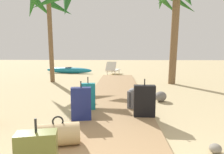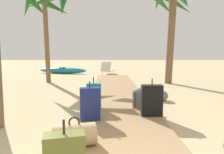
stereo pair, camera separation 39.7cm
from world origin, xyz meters
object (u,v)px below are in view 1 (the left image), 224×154
(duffel_bag_tan, at_px, (58,134))
(palm_tree_near_right, at_px, (175,10))
(suitcase_navy, at_px, (81,104))
(suitcase_black, at_px, (144,101))
(kayak, at_px, (69,70))
(palm_tree_far_left, at_px, (51,11))
(lounge_chair, at_px, (113,69))
(suitcase_teal, at_px, (88,96))
(backpack_grey, at_px, (134,97))

(duffel_bag_tan, distance_m, palm_tree_near_right, 7.71)
(duffel_bag_tan, height_order, suitcase_navy, suitcase_navy)
(suitcase_black, xyz_separation_m, kayak, (-3.88, 9.41, -0.21))
(duffel_bag_tan, bearing_deg, palm_tree_near_right, 63.10)
(duffel_bag_tan, distance_m, kayak, 11.12)
(suitcase_black, height_order, palm_tree_far_left, palm_tree_far_left)
(suitcase_navy, height_order, lounge_chair, suitcase_navy)
(suitcase_teal, height_order, kayak, suitcase_teal)
(suitcase_black, distance_m, suitcase_navy, 1.30)
(lounge_chair, bearing_deg, suitcase_navy, -92.13)
(suitcase_teal, distance_m, suitcase_black, 1.35)
(palm_tree_far_left, bearing_deg, kayak, 93.22)
(suitcase_black, xyz_separation_m, palm_tree_near_right, (1.83, 4.94, 2.76))
(backpack_grey, xyz_separation_m, suitcase_teal, (-1.09, -0.14, 0.05))
(backpack_grey, xyz_separation_m, suitcase_black, (0.16, -0.64, 0.07))
(backpack_grey, xyz_separation_m, lounge_chair, (-0.78, 8.10, -0.01))
(backpack_grey, relative_size, lounge_chair, 0.30)
(palm_tree_near_right, height_order, palm_tree_far_left, palm_tree_near_right)
(suitcase_black, distance_m, palm_tree_far_left, 7.07)
(palm_tree_near_right, bearing_deg, kayak, 141.92)
(suitcase_teal, bearing_deg, lounge_chair, 87.82)
(suitcase_navy, relative_size, lounge_chair, 0.48)
(suitcase_black, distance_m, lounge_chair, 8.79)
(kayak, bearing_deg, suitcase_teal, -73.56)
(duffel_bag_tan, relative_size, lounge_chair, 0.42)
(backpack_grey, bearing_deg, kayak, 112.98)
(suitcase_navy, distance_m, kayak, 10.03)
(suitcase_teal, xyz_separation_m, duffel_bag_tan, (-0.14, -1.93, -0.14))
(backpack_grey, relative_size, palm_tree_near_right, 0.12)
(suitcase_teal, bearing_deg, suitcase_black, -21.77)
(backpack_grey, xyz_separation_m, palm_tree_near_right, (1.99, 4.29, 2.83))
(duffel_bag_tan, relative_size, palm_tree_near_right, 0.16)
(suitcase_black, distance_m, duffel_bag_tan, 2.01)
(backpack_grey, bearing_deg, suitcase_black, -75.71)
(backpack_grey, height_order, suitcase_teal, suitcase_teal)
(backpack_grey, relative_size, suitcase_black, 0.62)
(suitcase_black, height_order, lounge_chair, suitcase_black)
(lounge_chair, height_order, kayak, lounge_chair)
(suitcase_black, relative_size, duffel_bag_tan, 1.18)
(suitcase_black, xyz_separation_m, suitcase_navy, (-1.28, -0.27, -0.00))
(suitcase_navy, bearing_deg, lounge_chair, 87.87)
(suitcase_navy, height_order, kayak, suitcase_navy)
(palm_tree_far_left, height_order, kayak, palm_tree_far_left)
(suitcase_navy, distance_m, palm_tree_near_right, 6.66)
(suitcase_teal, xyz_separation_m, palm_tree_near_right, (3.09, 4.43, 2.78))
(lounge_chair, bearing_deg, duffel_bag_tan, -92.58)
(duffel_bag_tan, distance_m, palm_tree_far_left, 7.75)
(duffel_bag_tan, distance_m, lounge_chair, 10.18)
(suitcase_black, distance_m, palm_tree_near_right, 5.94)
(palm_tree_far_left, bearing_deg, lounge_chair, 51.29)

